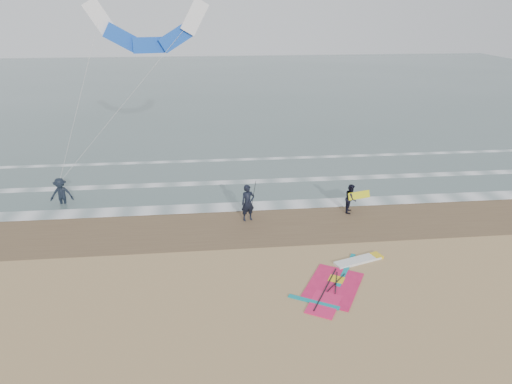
{
  "coord_description": "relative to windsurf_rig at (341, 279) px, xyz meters",
  "views": [
    {
      "loc": [
        -2.71,
        -14.95,
        10.5
      ],
      "look_at": [
        -0.61,
        5.0,
        2.2
      ],
      "focal_mm": 32.0,
      "sensor_mm": 36.0,
      "label": 1
    }
  ],
  "objects": [
    {
      "name": "held_pole",
      "position": [
        -3.02,
        5.98,
        1.41
      ],
      "size": [
        0.17,
        0.86,
        1.82
      ],
      "color": "black",
      "rests_on": "ground"
    },
    {
      "name": "surf_kite",
      "position": [
        -8.24,
        11.22,
        9.08
      ],
      "size": [
        8.67,
        2.45,
        9.54
      ],
      "color": "white",
      "rests_on": "ground"
    },
    {
      "name": "foam_waterline",
      "position": [
        -2.44,
        9.91,
        -0.0
      ],
      "size": [
        120.0,
        9.15,
        0.02
      ],
      "color": "white",
      "rests_on": "ground"
    },
    {
      "name": "windsurf_rig",
      "position": [
        0.0,
        0.0,
        0.0
      ],
      "size": [
        4.73,
        4.48,
        0.11
      ],
      "color": "white",
      "rests_on": "ground"
    },
    {
      "name": "sea_water",
      "position": [
        -2.44,
        47.46,
        -0.02
      ],
      "size": [
        120.0,
        80.0,
        0.02
      ],
      "primitive_type": "cube",
      "color": "#47605E",
      "rests_on": "ground"
    },
    {
      "name": "wet_sand_band",
      "position": [
        -2.44,
        5.46,
        -0.03
      ],
      "size": [
        120.0,
        5.0,
        0.01
      ],
      "primitive_type": "cube",
      "color": "brown",
      "rests_on": "ground"
    },
    {
      "name": "person_walking",
      "position": [
        2.29,
        6.41,
        0.77
      ],
      "size": [
        0.87,
        0.95,
        1.6
      ],
      "primitive_type": "imported",
      "rotation": [
        0.0,
        0.0,
        1.16
      ],
      "color": "black",
      "rests_on": "ground"
    },
    {
      "name": "person_wading",
      "position": [
        -13.55,
        9.05,
        0.94
      ],
      "size": [
        1.26,
        0.74,
        1.93
      ],
      "primitive_type": "imported",
      "rotation": [
        0.0,
        0.0,
        0.02
      ],
      "color": "black",
      "rests_on": "ground"
    },
    {
      "name": "ground",
      "position": [
        -2.44,
        -0.54,
        -0.03
      ],
      "size": [
        120.0,
        120.0,
        0.0
      ],
      "primitive_type": "plane",
      "color": "tan",
      "rests_on": "ground"
    },
    {
      "name": "carried_kiteboard",
      "position": [
        2.69,
        6.31,
        0.98
      ],
      "size": [
        1.3,
        0.51,
        0.39
      ],
      "color": "yellow",
      "rests_on": "ground"
    },
    {
      "name": "person_standing",
      "position": [
        -3.32,
        5.98,
        0.95
      ],
      "size": [
        0.81,
        0.64,
        1.96
      ],
      "primitive_type": "imported",
      "rotation": [
        0.0,
        0.0,
        0.27
      ],
      "color": "black",
      "rests_on": "ground"
    }
  ]
}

